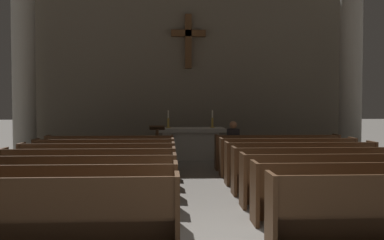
{
  "coord_description": "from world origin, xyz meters",
  "views": [
    {
      "loc": [
        -0.71,
        -5.7,
        1.86
      ],
      "look_at": [
        0.0,
        7.74,
        1.3
      ],
      "focal_mm": 42.76,
      "sensor_mm": 36.0,
      "label": 1
    }
  ],
  "objects": [
    {
      "name": "column_right_third",
      "position": [
        5.16,
        8.72,
        2.93
      ],
      "size": [
        1.06,
        1.06,
        6.03
      ],
      "color": "#ADA89E",
      "rests_on": "ground"
    },
    {
      "name": "lone_worshipper",
      "position": [
        1.04,
        6.52,
        0.69
      ],
      "size": [
        0.32,
        0.43,
        1.32
      ],
      "color": "#26262B",
      "rests_on": "ground"
    },
    {
      "name": "lectern",
      "position": [
        -1.02,
        7.53,
        0.55
      ],
      "size": [
        0.44,
        0.36,
        1.15
      ],
      "color": "brown",
      "rests_on": "ground"
    },
    {
      "name": "pew_left_row_7",
      "position": [
        -2.24,
        6.48,
        0.48
      ],
      "size": [
        3.35,
        0.5,
        0.95
      ],
      "color": "brown",
      "rests_on": "ground"
    },
    {
      "name": "apse_with_cross",
      "position": [
        0.0,
        10.46,
        3.57
      ],
      "size": [
        11.44,
        0.47,
        7.13
      ],
      "color": "#706656",
      "rests_on": "ground"
    },
    {
      "name": "pew_right_row_6",
      "position": [
        2.24,
        5.39,
        0.48
      ],
      "size": [
        3.35,
        0.5,
        0.95
      ],
      "color": "brown",
      "rests_on": "ground"
    },
    {
      "name": "column_left_third",
      "position": [
        -5.16,
        8.72,
        2.93
      ],
      "size": [
        1.06,
        1.06,
        6.03
      ],
      "color": "#ADA89E",
      "rests_on": "ground"
    },
    {
      "name": "candlestick_left",
      "position": [
        -0.7,
        8.73,
        1.18
      ],
      "size": [
        0.16,
        0.16,
        0.56
      ],
      "color": "#B79338",
      "rests_on": "altar"
    },
    {
      "name": "pew_left_row_2",
      "position": [
        -2.24,
        1.05,
        0.48
      ],
      "size": [
        3.35,
        0.5,
        0.95
      ],
      "color": "brown",
      "rests_on": "ground"
    },
    {
      "name": "altar",
      "position": [
        0.0,
        8.73,
        0.53
      ],
      "size": [
        2.2,
        0.9,
        1.01
      ],
      "color": "#BCB7AD",
      "rests_on": "ground"
    },
    {
      "name": "pew_right_row_4",
      "position": [
        2.24,
        3.22,
        0.48
      ],
      "size": [
        3.35,
        0.5,
        0.95
      ],
      "color": "brown",
      "rests_on": "ground"
    },
    {
      "name": "pew_left_row_3",
      "position": [
        -2.24,
        2.13,
        0.48
      ],
      "size": [
        3.35,
        0.5,
        0.95
      ],
      "color": "brown",
      "rests_on": "ground"
    },
    {
      "name": "pew_right_row_2",
      "position": [
        2.24,
        1.05,
        0.48
      ],
      "size": [
        3.35,
        0.5,
        0.95
      ],
      "color": "brown",
      "rests_on": "ground"
    },
    {
      "name": "candlestick_right",
      "position": [
        0.7,
        8.73,
        1.18
      ],
      "size": [
        0.16,
        0.16,
        0.56
      ],
      "color": "#B79338",
      "rests_on": "altar"
    },
    {
      "name": "pew_left_row_6",
      "position": [
        -2.24,
        5.39,
        0.48
      ],
      "size": [
        3.35,
        0.5,
        0.95
      ],
      "color": "brown",
      "rests_on": "ground"
    },
    {
      "name": "pew_right_row_5",
      "position": [
        2.24,
        4.31,
        0.48
      ],
      "size": [
        3.35,
        0.5,
        0.95
      ],
      "color": "brown",
      "rests_on": "ground"
    },
    {
      "name": "pew_left_row_4",
      "position": [
        -2.24,
        3.22,
        0.48
      ],
      "size": [
        3.35,
        0.5,
        0.95
      ],
      "color": "brown",
      "rests_on": "ground"
    },
    {
      "name": "pew_left_row_1",
      "position": [
        -2.24,
        -0.04,
        0.48
      ],
      "size": [
        3.35,
        0.5,
        0.95
      ],
      "color": "brown",
      "rests_on": "ground"
    },
    {
      "name": "pew_left_row_5",
      "position": [
        -2.24,
        4.31,
        0.48
      ],
      "size": [
        3.35,
        0.5,
        0.95
      ],
      "color": "brown",
      "rests_on": "ground"
    },
    {
      "name": "pew_right_row_7",
      "position": [
        2.24,
        6.48,
        0.48
      ],
      "size": [
        3.35,
        0.5,
        0.95
      ],
      "color": "brown",
      "rests_on": "ground"
    },
    {
      "name": "pew_right_row_3",
      "position": [
        2.24,
        2.13,
        0.48
      ],
      "size": [
        3.35,
        0.5,
        0.95
      ],
      "color": "brown",
      "rests_on": "ground"
    }
  ]
}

